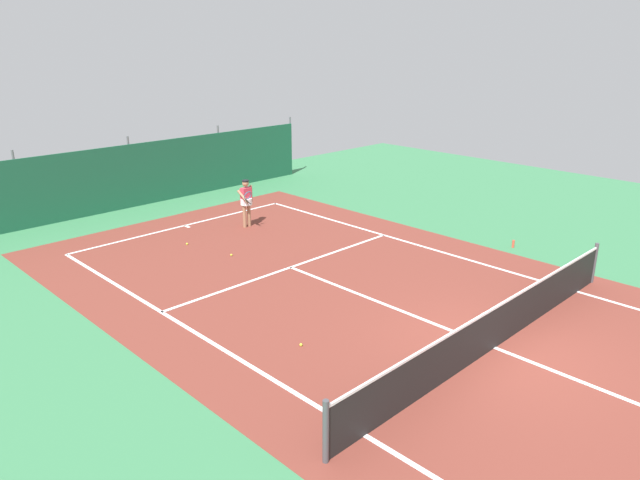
{
  "coord_description": "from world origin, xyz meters",
  "views": [
    {
      "loc": [
        -10.29,
        -5.25,
        6.16
      ],
      "look_at": [
        0.45,
        5.67,
        0.9
      ],
      "focal_mm": 33.08,
      "sensor_mm": 36.0,
      "label": 1
    }
  ],
  "objects": [
    {
      "name": "tennis_ball_by_sideline",
      "position": [
        -1.03,
        10.13,
        0.03
      ],
      "size": [
        0.07,
        0.07,
        0.07
      ],
      "primitive_type": "sphere",
      "color": "#CCDB33",
      "rests_on": "ground"
    },
    {
      "name": "water_bottle",
      "position": [
        6.05,
        2.82,
        0.12
      ],
      "size": [
        0.08,
        0.08,
        0.24
      ],
      "primitive_type": "cylinder",
      "color": "#D84C38",
      "rests_on": "ground"
    },
    {
      "name": "tennis_ball_midcourt",
      "position": [
        -0.63,
        8.35,
        0.03
      ],
      "size": [
        0.07,
        0.07,
        0.07
      ],
      "primitive_type": "sphere",
      "color": "#CCDB33",
      "rests_on": "ground"
    },
    {
      "name": "tennis_ball_near_player",
      "position": [
        -2.84,
        2.9,
        0.03
      ],
      "size": [
        0.07,
        0.07,
        0.07
      ],
      "primitive_type": "sphere",
      "color": "#CCDB33",
      "rests_on": "ground"
    },
    {
      "name": "ground_plane",
      "position": [
        0.0,
        0.0,
        0.0
      ],
      "size": [
        36.0,
        36.0,
        0.0
      ],
      "primitive_type": "plane",
      "color": "#387A4C"
    },
    {
      "name": "back_fence",
      "position": [
        -0.0,
        15.88,
        0.67
      ],
      "size": [
        16.3,
        0.98,
        2.7
      ],
      "color": "#195138",
      "rests_on": "ground"
    },
    {
      "name": "tennis_net",
      "position": [
        0.0,
        0.0,
        0.51
      ],
      "size": [
        10.12,
        0.1,
        1.1
      ],
      "color": "black",
      "rests_on": "ground"
    },
    {
      "name": "court_surface",
      "position": [
        0.0,
        0.0,
        0.0
      ],
      "size": [
        11.02,
        26.6,
        0.01
      ],
      "color": "brown",
      "rests_on": "ground"
    },
    {
      "name": "tennis_player",
      "position": [
        1.48,
        10.3,
        0.96
      ],
      "size": [
        0.69,
        0.77,
        1.64
      ],
      "rotation": [
        0.0,
        0.0,
        3.2
      ],
      "color": "#9E7051",
      "rests_on": "ground"
    }
  ]
}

